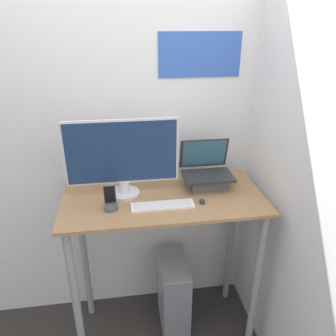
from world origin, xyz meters
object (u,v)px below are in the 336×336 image
object	(u,v)px
keyboard	(163,205)
mouse	(202,201)
monitor	(122,158)
computer_tower	(173,293)
laptop	(207,175)
cell_phone	(110,203)

from	to	relation	value
keyboard	mouse	world-z (taller)	mouse
monitor	mouse	bearing A→B (deg)	-20.91
keyboard	computer_tower	xyz separation A→B (m)	(0.10, 0.19, -0.86)
laptop	cell_phone	world-z (taller)	laptop
laptop	mouse	world-z (taller)	laptop
monitor	cell_phone	world-z (taller)	monitor
keyboard	computer_tower	world-z (taller)	keyboard
monitor	laptop	bearing A→B (deg)	4.09
monitor	keyboard	world-z (taller)	monitor
mouse	laptop	bearing A→B (deg)	69.38
monitor	computer_tower	bearing A→B (deg)	2.20
mouse	cell_phone	world-z (taller)	cell_phone
monitor	computer_tower	world-z (taller)	monitor
keyboard	cell_phone	xyz separation A→B (m)	(-0.29, 0.02, 0.03)
monitor	cell_phone	distance (m)	0.26
monitor	keyboard	xyz separation A→B (m)	(0.21, -0.17, -0.23)
cell_phone	mouse	bearing A→B (deg)	-1.05
mouse	cell_phone	distance (m)	0.52
mouse	cell_phone	bearing A→B (deg)	178.95
cell_phone	computer_tower	distance (m)	0.98
mouse	computer_tower	xyz separation A→B (m)	(-0.13, 0.18, -0.86)
laptop	monitor	distance (m)	0.54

